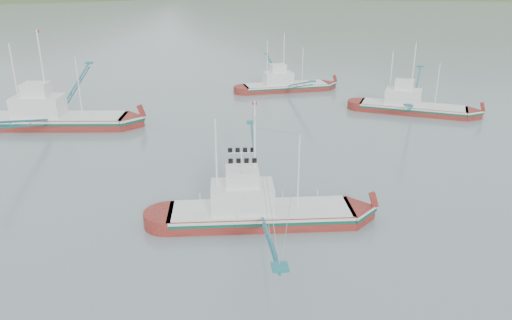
{
  "coord_description": "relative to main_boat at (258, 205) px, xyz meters",
  "views": [
    {
      "loc": [
        -3.29,
        -29.26,
        16.74
      ],
      "look_at": [
        0.0,
        6.0,
        3.2
      ],
      "focal_mm": 35.0,
      "sensor_mm": 36.0,
      "label": 1
    }
  ],
  "objects": [
    {
      "name": "ground",
      "position": [
        0.24,
        -2.02,
        -1.36
      ],
      "size": [
        1200.0,
        1200.0,
        0.0
      ],
      "primitive_type": "plane",
      "color": "slate",
      "rests_on": "ground"
    },
    {
      "name": "main_boat",
      "position": [
        0.0,
        0.0,
        0.0
      ],
      "size": [
        13.01,
        23.43,
        9.48
      ],
      "rotation": [
        0.0,
        0.0,
        -0.03
      ],
      "color": "maroon",
      "rests_on": "ground"
    },
    {
      "name": "bg_boat_left",
      "position": [
        -20.93,
        24.94,
        0.24
      ],
      "size": [
        16.16,
        28.73,
        11.64
      ],
      "rotation": [
        0.0,
        0.0,
        -0.08
      ],
      "color": "maroon",
      "rests_on": "ground"
    },
    {
      "name": "bg_boat_right",
      "position": [
        21.88,
        26.94,
        0.56
      ],
      "size": [
        13.35,
        21.86,
        9.37
      ],
      "rotation": [
        0.0,
        0.0,
        -0.44
      ],
      "color": "maroon",
      "rests_on": "ground"
    },
    {
      "name": "bg_boat_far",
      "position": [
        7.93,
        40.47,
        0.09
      ],
      "size": [
        12.74,
        22.31,
        9.08
      ],
      "rotation": [
        0.0,
        0.0,
        0.15
      ],
      "color": "maroon",
      "rests_on": "ground"
    }
  ]
}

